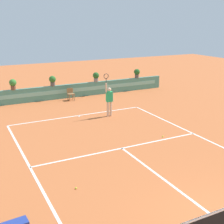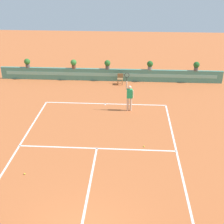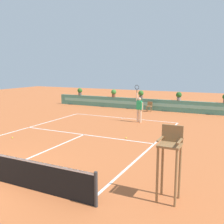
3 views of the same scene
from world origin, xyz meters
The scene contains 11 objects.
ground_plane centered at (0.00, 6.00, 0.00)m, with size 60.00×60.00×0.00m, color #BC6033.
court_lines centered at (0.00, 6.72, 0.00)m, with size 8.32×11.94×0.01m.
back_wall_barrier centered at (0.00, 16.39, 0.50)m, with size 18.00×0.21×1.00m.
ball_kid_chair centered at (0.87, 15.66, 0.48)m, with size 0.44×0.44×0.85m.
tennis_player centered at (1.63, 10.97, 1.05)m, with size 0.62×0.22×2.58m.
tennis_ball_near_baseline centered at (2.46, 6.70, 0.03)m, with size 0.07×0.07×0.07m, color #CCE033.
tennis_ball_mid_court centered at (-3.06, 4.08, 0.03)m, with size 0.07×0.07×0.07m, color #CCE033.
potted_plant_left centered at (-2.93, 16.39, 1.41)m, with size 0.48×0.48×0.72m.
potted_plant_far_right centered at (6.83, 16.39, 1.41)m, with size 0.48×0.48×0.72m.
potted_plant_right centered at (3.19, 16.39, 1.41)m, with size 0.48×0.48×0.72m.
potted_plant_centre centered at (-0.20, 16.39, 1.41)m, with size 0.48×0.48×0.72m.
Camera 1 is at (-6.14, -4.70, 5.52)m, focal length 49.08 mm.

